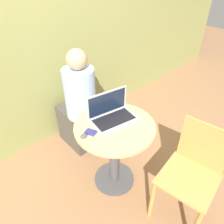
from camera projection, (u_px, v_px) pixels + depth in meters
ground_plane at (114, 179)px, 2.19m from camera, size 12.00×12.00×0.00m
back_wall at (38, 24)px, 2.02m from camera, size 7.00×0.05×2.60m
round_table at (115, 144)px, 1.90m from camera, size 0.67×0.67×0.70m
laptop at (112, 114)px, 1.81m from camera, size 0.41×0.28×0.23m
cell_phone at (91, 132)px, 1.70m from camera, size 0.08×0.10×0.02m
computer_mouse at (84, 136)px, 1.65m from camera, size 0.06×0.04×0.03m
chair_empty at (191, 174)px, 1.68m from camera, size 0.45×0.45×0.86m
person_seated at (79, 109)px, 2.31m from camera, size 0.31×0.48×1.17m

